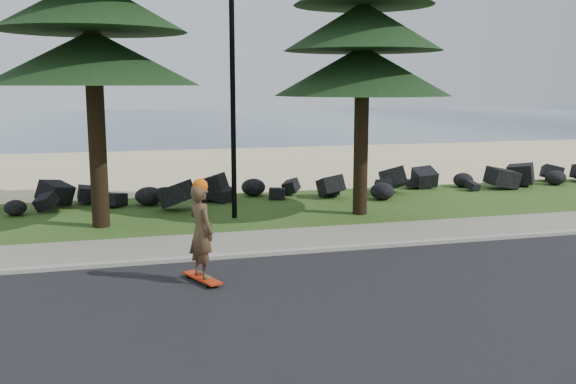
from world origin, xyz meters
name	(u,v)px	position (x,y,z in m)	size (l,w,h in m)	color
ground	(260,246)	(0.00, 0.00, 0.00)	(160.00, 160.00, 0.00)	#355119
road	(322,313)	(0.00, -4.50, 0.01)	(160.00, 7.00, 0.02)	black
kerb	(269,254)	(0.00, -0.90, 0.05)	(160.00, 0.20, 0.10)	#A8A697
sidewalk	(258,242)	(0.00, 0.20, 0.04)	(160.00, 2.00, 0.08)	gray
beach_sand	(188,167)	(0.00, 14.50, 0.01)	(160.00, 15.00, 0.01)	beige
ocean	(147,121)	(0.00, 51.00, 0.00)	(160.00, 58.00, 0.01)	#3E5777
seawall_boulders	(221,202)	(0.00, 5.60, 0.00)	(60.00, 2.40, 1.10)	black
lamp_post	(232,64)	(0.00, 3.20, 4.13)	(0.25, 0.14, 8.14)	black
skateboarder	(201,232)	(-1.62, -2.42, 0.97)	(0.63, 1.05, 1.92)	red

